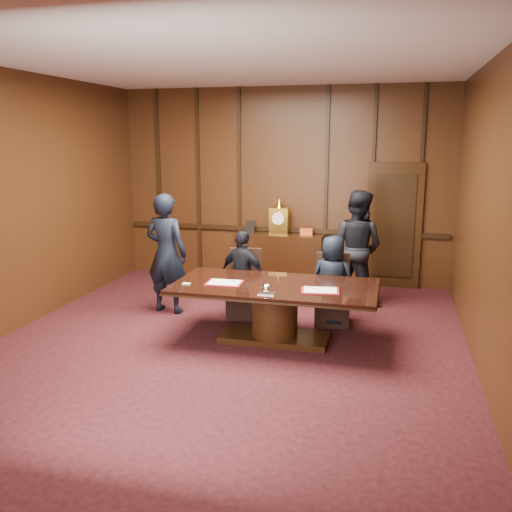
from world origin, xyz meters
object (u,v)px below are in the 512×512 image
at_px(witness_right, 356,248).
at_px(sideboard, 279,257).
at_px(signatory_left, 243,275).
at_px(conference_table, 275,303).
at_px(signatory_right, 332,281).
at_px(witness_left, 166,253).

bearing_deg(witness_right, sideboard, -9.40).
height_order(sideboard, signatory_left, sideboard).
bearing_deg(conference_table, witness_right, 65.33).
bearing_deg(signatory_right, sideboard, -48.42).
xyz_separation_m(conference_table, signatory_left, (-0.65, 0.80, 0.14)).
xyz_separation_m(signatory_left, witness_left, (-1.19, -0.01, 0.26)).
bearing_deg(witness_right, witness_left, 46.45).
distance_m(conference_table, signatory_right, 1.04).
distance_m(signatory_left, witness_left, 1.22).
bearing_deg(witness_right, signatory_right, 101.67).
distance_m(signatory_right, witness_left, 2.51).
distance_m(sideboard, witness_left, 2.49).
xyz_separation_m(conference_table, witness_right, (0.89, 1.94, 0.40)).
distance_m(sideboard, conference_table, 2.93).
relative_size(conference_table, witness_right, 1.44).
bearing_deg(signatory_right, witness_right, -90.45).
bearing_deg(conference_table, sideboard, 100.91).
bearing_deg(signatory_left, conference_table, 147.45).
xyz_separation_m(signatory_left, signatory_right, (1.30, 0.00, -0.01)).
height_order(sideboard, witness_right, witness_right).
xyz_separation_m(signatory_right, witness_left, (-2.49, -0.01, 0.26)).
bearing_deg(sideboard, witness_left, -121.59).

